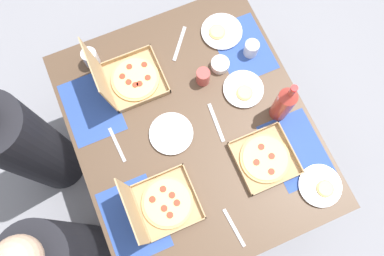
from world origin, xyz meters
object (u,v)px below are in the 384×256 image
object	(u,v)px
plate_far_left	(320,186)
plate_middle	(221,32)
pizza_box_edge_far	(128,78)
cup_red	(91,58)
soda_bottle	(284,103)
plate_near_right	(171,134)
diner_right_seat	(30,147)
cup_clear_right	(251,49)
pizza_box_corner_left	(265,158)
pizza_box_corner_right	(160,205)
plate_near_left	(243,90)
condiment_bowl	(220,65)
diner_left_seat	(65,254)
cup_spare	(203,77)

from	to	relation	value
plate_far_left	plate_middle	world-z (taller)	same
pizza_box_edge_far	cup_red	world-z (taller)	pizza_box_edge_far
plate_middle	soda_bottle	size ratio (longest dim) A/B	0.69
plate_near_right	diner_right_seat	bearing A→B (deg)	68.25
cup_clear_right	diner_right_seat	bearing A→B (deg)	88.26
pizza_box_corner_left	plate_middle	xyz separation A→B (m)	(0.72, -0.09, -0.00)
pizza_box_corner_right	plate_middle	world-z (taller)	pizza_box_corner_right
diner_right_seat	plate_middle	bearing A→B (deg)	-83.76
pizza_box_corner_left	plate_near_left	world-z (taller)	pizza_box_corner_left
plate_near_right	condiment_bowl	world-z (taller)	condiment_bowl
plate_middle	soda_bottle	bearing A→B (deg)	-171.89
pizza_box_corner_left	plate_middle	world-z (taller)	pizza_box_corner_left
condiment_bowl	pizza_box_corner_right	bearing A→B (deg)	134.70
plate_far_left	plate_middle	distance (m)	0.94
diner_right_seat	plate_far_left	bearing A→B (deg)	-122.26
cup_red	diner_left_seat	bearing A→B (deg)	149.39
pizza_box_corner_left	diner_left_seat	distance (m)	1.12
pizza_box_corner_left	pizza_box_edge_far	bearing A→B (deg)	36.02
pizza_box_corner_left	diner_left_seat	xyz separation A→B (m)	(-0.02, 1.10, -0.23)
plate_near_left	plate_near_right	xyz separation A→B (m)	(-0.07, 0.43, -0.00)
plate_middle	plate_near_left	size ratio (longest dim) A/B	1.06
condiment_bowl	soda_bottle	bearing A→B (deg)	-154.67
pizza_box_edge_far	plate_middle	bearing A→B (deg)	-82.21
soda_bottle	condiment_bowl	bearing A→B (deg)	25.33
cup_red	diner_right_seat	size ratio (longest dim) A/B	0.08
pizza_box_edge_far	diner_left_seat	bearing A→B (deg)	136.06
cup_red	diner_right_seat	xyz separation A→B (m)	(-0.24, 0.50, -0.24)
pizza_box_corner_right	plate_near_left	bearing A→B (deg)	-58.26
pizza_box_corner_left	pizza_box_edge_far	xyz separation A→B (m)	(0.64, 0.46, 0.04)
pizza_box_corner_left	soda_bottle	size ratio (longest dim) A/B	0.86
pizza_box_corner_left	soda_bottle	xyz separation A→B (m)	(0.19, -0.17, 0.12)
pizza_box_corner_left	plate_near_left	size ratio (longest dim) A/B	1.33
pizza_box_corner_left	plate_near_right	world-z (taller)	pizza_box_corner_left
pizza_box_edge_far	condiment_bowl	distance (m)	0.48
pizza_box_corner_right	plate_middle	xyz separation A→B (m)	(0.72, -0.64, -0.04)
diner_left_seat	diner_right_seat	xyz separation A→B (m)	(0.60, 0.00, 0.02)
diner_right_seat	cup_spare	bearing A→B (deg)	-95.05
plate_near_right	cup_spare	world-z (taller)	cup_spare
cup_red	diner_right_seat	distance (m)	0.60
soda_bottle	diner_left_seat	size ratio (longest dim) A/B	0.29
pizza_box_corner_right	plate_near_right	distance (m)	0.35
plate_near_right	condiment_bowl	xyz separation A→B (m)	(0.24, -0.37, 0.01)
plate_near_left	diner_right_seat	world-z (taller)	diner_right_seat
plate_far_left	cup_red	size ratio (longest dim) A/B	2.17
plate_near_right	soda_bottle	bearing A→B (deg)	-101.24
plate_middle	cup_red	size ratio (longest dim) A/B	2.34
soda_bottle	cup_red	bearing A→B (deg)	50.43
pizza_box_corner_left	pizza_box_corner_right	xyz separation A→B (m)	(-0.01, 0.55, 0.04)
cup_red	pizza_box_edge_far	bearing A→B (deg)	-143.53
plate_far_left	plate_near_left	bearing A→B (deg)	11.97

